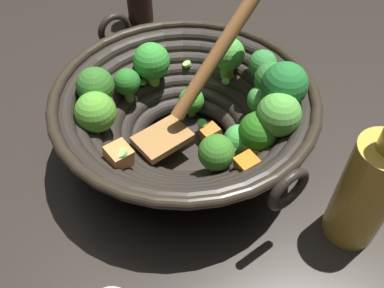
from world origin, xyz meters
The scene contains 3 objects.
ground_plane centered at (0.00, 0.00, 0.00)m, with size 4.00×4.00×0.00m, color #28231E.
wok centered at (0.00, 0.00, 0.07)m, with size 0.34×0.34×0.27m.
cooking_oil_bottle centered at (0.05, 0.23, 0.08)m, with size 0.06×0.06×0.20m.
Camera 1 is at (0.36, 0.14, 0.44)m, focal length 37.75 mm.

